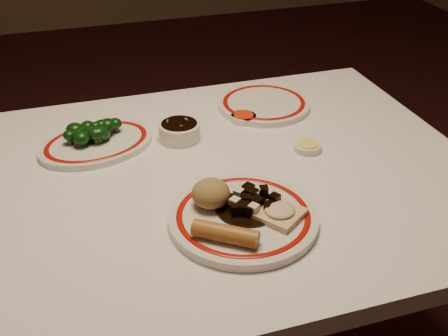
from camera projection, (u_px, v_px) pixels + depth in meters
The scene contains 12 objects.
dining_table at pixel (205, 209), 1.26m from camera, with size 1.20×0.90×0.75m.
main_plate at pixel (243, 218), 1.06m from camera, with size 0.29×0.29×0.02m.
rice_mound at pixel (211, 193), 1.07m from camera, with size 0.07×0.07×0.05m, color olive.
spring_roll at pixel (225, 234), 0.98m from camera, with size 0.03×0.03×0.12m, color #A96B29.
fried_wonton at pixel (280, 212), 1.04m from camera, with size 0.11×0.11×0.02m.
stirfry_heap at pixel (249, 203), 1.07m from camera, with size 0.12×0.12×0.03m.
broccoli_plate at pixel (97, 143), 1.30m from camera, with size 0.32×0.29×0.02m.
broccoli_pile at pixel (93, 131), 1.30m from camera, with size 0.14×0.09×0.05m.
soy_bowl at pixel (180, 131), 1.33m from camera, with size 0.10×0.10×0.04m.
sweet_sour_dish at pixel (244, 118), 1.42m from camera, with size 0.06×0.06×0.02m.
mustard_dish at pixel (307, 147), 1.29m from camera, with size 0.06×0.06×0.02m.
far_plate at pixel (264, 104), 1.48m from camera, with size 0.32×0.32×0.02m.
Camera 1 is at (-0.27, -0.98, 1.40)m, focal length 45.00 mm.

